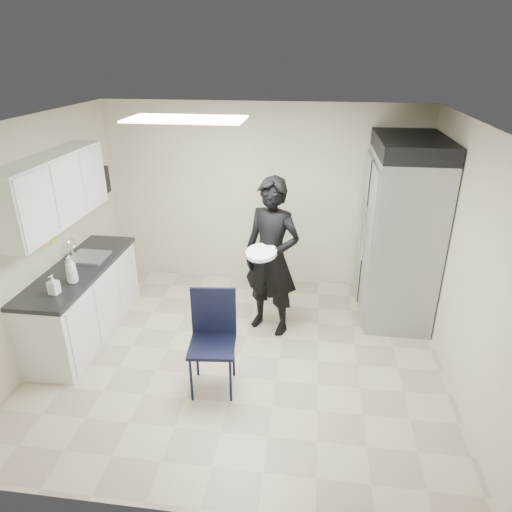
# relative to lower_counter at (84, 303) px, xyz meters

# --- Properties ---
(floor) EXTENTS (4.50, 4.50, 0.00)m
(floor) POSITION_rel_lower_counter_xyz_m (1.95, -0.20, -0.43)
(floor) COLOR #B6AD8F
(floor) RESTS_ON ground
(ceiling) EXTENTS (4.50, 4.50, 0.00)m
(ceiling) POSITION_rel_lower_counter_xyz_m (1.95, -0.20, 2.17)
(ceiling) COLOR silver
(ceiling) RESTS_ON back_wall
(back_wall) EXTENTS (4.50, 0.00, 4.50)m
(back_wall) POSITION_rel_lower_counter_xyz_m (1.95, 1.80, 0.87)
(back_wall) COLOR beige
(back_wall) RESTS_ON floor
(left_wall) EXTENTS (0.00, 4.00, 4.00)m
(left_wall) POSITION_rel_lower_counter_xyz_m (-0.30, -0.20, 0.87)
(left_wall) COLOR beige
(left_wall) RESTS_ON floor
(right_wall) EXTENTS (0.00, 4.00, 4.00)m
(right_wall) POSITION_rel_lower_counter_xyz_m (4.20, -0.20, 0.87)
(right_wall) COLOR beige
(right_wall) RESTS_ON floor
(ceiling_panel) EXTENTS (1.20, 0.60, 0.02)m
(ceiling_panel) POSITION_rel_lower_counter_xyz_m (1.35, 0.20, 2.14)
(ceiling_panel) COLOR white
(ceiling_panel) RESTS_ON ceiling
(lower_counter) EXTENTS (0.60, 1.90, 0.86)m
(lower_counter) POSITION_rel_lower_counter_xyz_m (0.00, 0.00, 0.00)
(lower_counter) COLOR silver
(lower_counter) RESTS_ON floor
(countertop) EXTENTS (0.64, 1.95, 0.05)m
(countertop) POSITION_rel_lower_counter_xyz_m (0.00, 0.00, 0.46)
(countertop) COLOR black
(countertop) RESTS_ON lower_counter
(sink) EXTENTS (0.42, 0.40, 0.14)m
(sink) POSITION_rel_lower_counter_xyz_m (0.02, 0.25, 0.44)
(sink) COLOR gray
(sink) RESTS_ON countertop
(faucet) EXTENTS (0.02, 0.02, 0.24)m
(faucet) POSITION_rel_lower_counter_xyz_m (-0.18, 0.25, 0.59)
(faucet) COLOR silver
(faucet) RESTS_ON countertop
(upper_cabinets) EXTENTS (0.35, 1.80, 0.75)m
(upper_cabinets) POSITION_rel_lower_counter_xyz_m (-0.13, 0.00, 1.40)
(upper_cabinets) COLOR silver
(upper_cabinets) RESTS_ON left_wall
(towel_dispenser) EXTENTS (0.22, 0.30, 0.35)m
(towel_dispenser) POSITION_rel_lower_counter_xyz_m (-0.19, 1.15, 1.19)
(towel_dispenser) COLOR black
(towel_dispenser) RESTS_ON left_wall
(notice_sticker_left) EXTENTS (0.00, 0.12, 0.07)m
(notice_sticker_left) POSITION_rel_lower_counter_xyz_m (-0.29, -0.10, 0.79)
(notice_sticker_left) COLOR yellow
(notice_sticker_left) RESTS_ON left_wall
(notice_sticker_right) EXTENTS (0.00, 0.12, 0.07)m
(notice_sticker_right) POSITION_rel_lower_counter_xyz_m (-0.29, 0.10, 0.75)
(notice_sticker_right) COLOR yellow
(notice_sticker_right) RESTS_ON left_wall
(commercial_fridge) EXTENTS (0.80, 1.35, 2.10)m
(commercial_fridge) POSITION_rel_lower_counter_xyz_m (3.78, 1.07, 0.62)
(commercial_fridge) COLOR gray
(commercial_fridge) RESTS_ON floor
(fridge_compressor) EXTENTS (0.80, 1.35, 0.20)m
(fridge_compressor) POSITION_rel_lower_counter_xyz_m (3.78, 1.07, 1.77)
(fridge_compressor) COLOR black
(fridge_compressor) RESTS_ON commercial_fridge
(folding_chair) EXTENTS (0.50, 0.50, 1.03)m
(folding_chair) POSITION_rel_lower_counter_xyz_m (1.76, -0.78, 0.08)
(folding_chair) COLOR black
(folding_chair) RESTS_ON floor
(man_tuxedo) EXTENTS (0.84, 0.71, 1.94)m
(man_tuxedo) POSITION_rel_lower_counter_xyz_m (2.23, 0.43, 0.54)
(man_tuxedo) COLOR black
(man_tuxedo) RESTS_ON floor
(bucket_lid) EXTENTS (0.46, 0.46, 0.04)m
(bucket_lid) POSITION_rel_lower_counter_xyz_m (2.13, 0.19, 0.70)
(bucket_lid) COLOR white
(bucket_lid) RESTS_ON man_tuxedo
(soap_bottle_a) EXTENTS (0.13, 0.13, 0.31)m
(soap_bottle_a) POSITION_rel_lower_counter_xyz_m (0.14, -0.36, 0.64)
(soap_bottle_a) COLOR silver
(soap_bottle_a) RESTS_ON countertop
(soap_bottle_b) EXTENTS (0.11, 0.11, 0.21)m
(soap_bottle_b) POSITION_rel_lower_counter_xyz_m (0.08, -0.63, 0.59)
(soap_bottle_b) COLOR silver
(soap_bottle_b) RESTS_ON countertop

